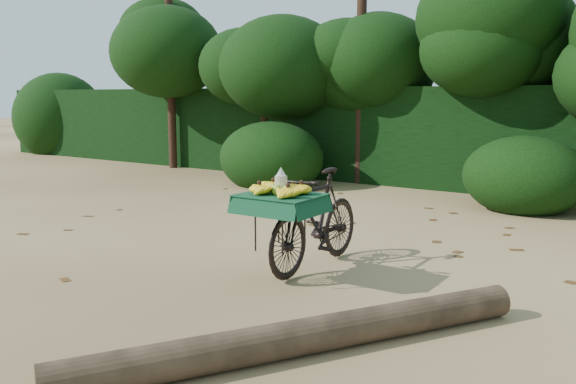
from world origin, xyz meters
The scene contains 7 objects.
ground centered at (0.00, 0.00, 0.00)m, with size 80.00×80.00×0.00m, color tan.
vendor_bicycle centered at (0.63, 0.13, 0.49)m, with size 0.70×1.69×0.96m.
fallen_log centered at (1.65, -1.55, 0.12)m, with size 0.23×0.23×3.23m, color brown.
hedge_backdrop centered at (0.00, 6.30, 0.90)m, with size 26.00×1.80×1.80m, color black.
tree_row centered at (-0.65, 5.50, 2.00)m, with size 14.50×2.00×4.00m, color black, non-canonical shape.
bush_clumps centered at (0.50, 4.30, 0.45)m, with size 8.80×1.70×0.90m, color black, non-canonical shape.
leaf_litter centered at (0.00, 0.65, 0.01)m, with size 7.00×7.30×0.01m, color #553316, non-canonical shape.
Camera 1 is at (3.69, -4.66, 1.64)m, focal length 38.00 mm.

